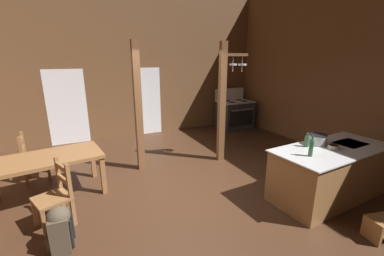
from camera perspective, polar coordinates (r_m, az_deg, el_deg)
The scene contains 18 objects.
ground_plane at distance 4.66m, azimuth -1.18°, elevation -14.98°, with size 8.96×8.50×0.10m, color #422819.
wall_back at distance 7.75m, azimuth -13.75°, elevation 14.09°, with size 8.96×0.14×4.33m, color brown.
wall_right at distance 6.85m, azimuth 32.98°, elevation 11.90°, with size 0.14×8.50×4.33m, color brown.
glazed_door_back_left at distance 7.62m, azimuth -26.68°, elevation 4.20°, with size 1.00×0.01×2.05m, color white.
glazed_panel_back_right at distance 7.89m, azimuth -10.19°, elevation 5.97°, with size 0.84×0.01×2.05m, color white.
kitchen_island at distance 4.94m, azimuth 29.05°, elevation -8.82°, with size 2.21×1.09×0.89m.
stove_range at distance 8.64m, azimuth 9.76°, elevation 3.17°, with size 1.14×0.83×1.32m.
support_post_with_pot_rack at distance 5.65m, azimuth 7.15°, elevation 6.50°, with size 0.65×0.26×2.68m.
support_post_center at distance 5.24m, azimuth -12.21°, elevation 4.47°, with size 0.14×0.14×2.68m.
step_stool at distance 4.35m, azimuth 37.44°, elevation -17.55°, with size 0.41×0.35×0.30m.
dining_table at distance 4.87m, azimuth -30.24°, elevation -6.69°, with size 1.81×1.12×0.74m.
ladderback_chair_near_window at distance 5.81m, azimuth -32.66°, elevation -5.72°, with size 0.46×0.46×0.95m.
ladderback_chair_by_post at distance 4.13m, azimuth -28.76°, elevation -13.47°, with size 0.57×0.57×0.95m.
backpack at distance 3.70m, azimuth -28.02°, elevation -19.42°, with size 0.32×0.33×0.60m.
stockpot_on_counter at distance 4.80m, azimuth 26.77°, elevation -2.35°, with size 0.37×0.30×0.18m.
mixing_bowl_on_counter at distance 4.71m, azimuth 29.69°, elevation -3.77°, with size 0.18×0.18×0.07m.
bottle_tall_on_counter at distance 4.17m, azimuth 25.61°, elevation -4.15°, with size 0.06×0.06×0.33m.
bottle_short_on_counter at distance 4.59m, azimuth 24.77°, elevation -2.74°, with size 0.07×0.07×0.25m.
Camera 1 is at (-1.65, -3.65, 2.33)m, focal length 23.29 mm.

